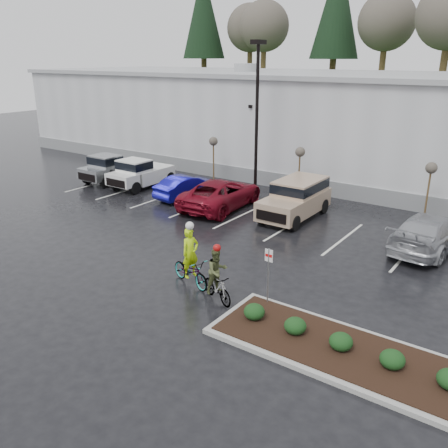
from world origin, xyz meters
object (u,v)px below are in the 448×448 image
Objects in this scene: pickup_white at (144,172)px; suv_tan at (295,200)px; car_far_silver at (430,232)px; car_blue at (187,187)px; cyclist_olive at (217,281)px; car_red at (221,194)px; cyclist_hivis at (191,266)px; sapling_west at (213,144)px; lamppost at (257,103)px; sapling_east at (431,171)px; fire_lane_sign at (268,270)px; sapling_mid at (300,155)px; pickup_silver at (116,167)px.

suv_tan is (11.38, -0.18, 0.05)m from pickup_white.
suv_tan is 0.90× the size of car_far_silver.
cyclist_olive is (9.32, -9.60, 0.10)m from car_blue.
car_red is 2.35× the size of cyclist_hivis.
sapling_west is 15.68m from cyclist_hivis.
sapling_east is at bearing 5.71° from lamppost.
fire_lane_sign is at bearing -99.75° from sapling_east.
cyclist_olive is at bearing -53.13° from sapling_west.
lamppost is 5.88m from car_red.
sapling_west and sapling_mid have the same top height.
sapling_mid is 5.46m from car_red.
sapling_mid reaches higher than pickup_white.
lamppost is at bearing -14.04° from sapling_west.
suv_tan is 1.99× the size of cyclist_hivis.
fire_lane_sign is 0.43× the size of suv_tan.
fire_lane_sign is (11.80, -12.80, -1.32)m from sapling_west.
cyclist_olive reaches higher than car_far_silver.
lamppost reaches higher than car_red.
pickup_silver is at bearing 179.51° from suv_tan.
pickup_silver is (-12.55, -3.42, -1.75)m from sapling_mid.
sapling_mid is at bearing 18.88° from pickup_white.
sapling_mid is 0.56× the size of car_far_silver.
sapling_east is 14.17m from cyclist_olive.
sapling_east reaches higher than suv_tan.
cyclist_hivis is at bearing -39.17° from pickup_white.
pickup_silver is at bearing 2.79° from car_blue.
lamppost reaches higher than sapling_west.
cyclist_hivis is at bearing -33.37° from pickup_silver.
lamppost reaches higher than sapling_mid.
suv_tan is (4.05, -2.54, -4.66)m from lamppost.
car_far_silver is (18.46, -0.62, -0.15)m from pickup_white.
car_far_silver is at bearing -15.00° from lamppost.
suv_tan is at bearing -23.72° from sapling_west.
cyclist_hivis reaches higher than fire_lane_sign.
sapling_west is 0.53× the size of car_red.
suv_tan reaches higher than pickup_silver.
pickup_silver is 19.06m from cyclist_olive.
sapling_east is 20.42m from pickup_silver.
lamppost is 11.36m from pickup_silver.
lamppost is 5.07m from sapling_west.
sapling_mid is 0.74× the size of car_blue.
lamppost is 2.88× the size of sapling_mid.
sapling_west reaches higher than car_far_silver.
sapling_east is 17.74m from pickup_white.
sapling_west reaches higher than cyclist_hivis.
cyclist_hivis is (-5.48, -13.02, -1.94)m from sapling_east.
sapling_east is 4.56m from car_far_silver.
sapling_mid reaches higher than cyclist_hivis.
sapling_east is 13.91m from car_blue.
sapling_west is 6.50m from sapling_mid.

